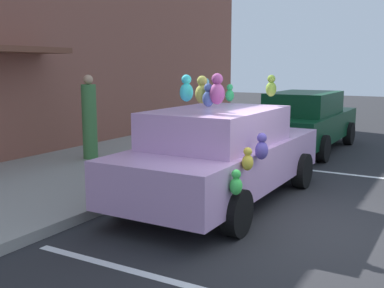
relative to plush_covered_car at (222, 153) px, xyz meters
The scene contains 8 objects.
ground_plane 2.05m from the plush_covered_car, 109.69° to the right, with size 60.00×60.00×0.00m, color #262628.
sidewalk 3.37m from the plush_covered_car, 101.13° to the left, with size 24.00×4.00×0.15m, color gray.
parking_stripe_front 3.22m from the plush_covered_car, 14.36° to the right, with size 0.12×3.60×0.01m, color silver.
parking_stripe_rear 3.12m from the plush_covered_car, 165.14° to the right, with size 0.12×3.60×0.01m, color silver.
plush_covered_car is the anchor object (origin of this frame).
parked_sedan_behind 5.37m from the plush_covered_car, ahead, with size 4.55×1.88×1.54m.
teddy_bear_on_sidewalk 2.41m from the plush_covered_car, 43.48° to the left, with size 0.31×0.26×0.60m.
pedestrian_near_shopfront 4.01m from the plush_covered_car, 74.05° to the left, with size 0.33×0.33×1.87m.
Camera 1 is at (-6.15, -1.57, 2.23)m, focal length 43.91 mm.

